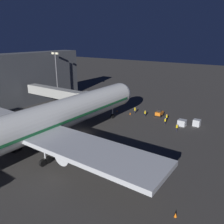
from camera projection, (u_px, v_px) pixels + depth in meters
The scene contains 15 objects.
ground_plane at pixel (81, 133), 51.54m from camera, with size 320.00×320.00×0.00m, color #383533.
airliner_at_gate at pixel (31, 126), 40.03m from camera, with size 49.87×63.52×19.41m.
jet_bridge at pixel (63, 94), 62.05m from camera, with size 23.64×3.40×7.45m.
apron_floodlight_mast at pixel (57, 73), 75.67m from camera, with size 2.90×0.50×15.94m.
pushback_tug at pixel (159, 113), 62.77m from camera, with size 1.86×2.44×1.95m.
baggage_container_near_belt at pixel (182, 123), 55.83m from camera, with size 1.81×1.71×1.51m, color #B7BABF.
baggage_container_mid_row at pixel (197, 123), 55.65m from camera, with size 1.60×1.53×1.63m, color #B7BABF.
ground_crew_near_nose_gear at pixel (145, 113), 62.39m from camera, with size 0.40×0.40×1.70m.
ground_crew_by_belt_loader at pixel (167, 117), 59.04m from camera, with size 0.40×0.40×1.84m.
ground_crew_marshaller_fwd at pixel (165, 121), 56.47m from camera, with size 0.40×0.40×1.74m.
ground_crew_under_port_wing at pixel (135, 110), 64.90m from camera, with size 0.40×0.40×1.79m.
ground_crew_walking_aft at pixel (177, 127), 52.39m from camera, with size 0.40×0.40×1.84m.
traffic_cone_nose_port at pixel (130, 113), 64.24m from camera, with size 0.36×0.36×0.55m, color orange.
traffic_cone_nose_starboard at pixel (117, 111), 66.64m from camera, with size 0.36×0.36×0.55m, color orange.
traffic_cone_wingtip_svc_side at pixel (176, 215), 27.47m from camera, with size 0.36×0.36×0.55m, color orange.
Camera 1 is at (-33.05, 34.91, 20.44)m, focal length 36.94 mm.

